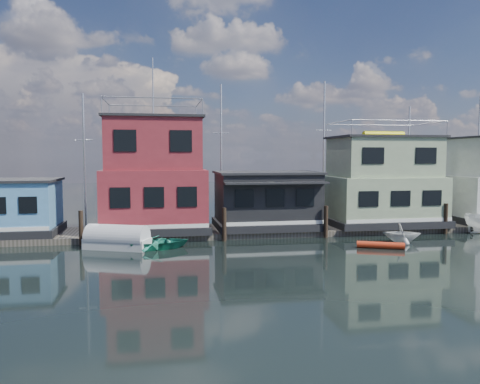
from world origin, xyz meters
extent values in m
plane|color=black|center=(0.00, 0.00, 0.00)|extent=(160.00, 160.00, 0.00)
cube|color=#595147|center=(0.00, 12.00, 0.20)|extent=(48.00, 5.00, 0.40)
cube|color=black|center=(-18.00, 12.00, 0.65)|extent=(6.40, 4.90, 0.50)
cube|color=#5796CC|center=(-18.00, 12.00, 2.40)|extent=(6.00, 4.50, 3.00)
cube|color=black|center=(-18.00, 12.00, 3.98)|extent=(6.30, 4.80, 0.16)
cube|color=black|center=(-8.50, 12.00, 0.65)|extent=(7.40, 5.90, 0.50)
cube|color=maroon|center=(-8.50, 12.00, 2.77)|extent=(7.00, 5.50, 3.74)
cube|color=maroon|center=(-8.50, 12.00, 6.37)|extent=(6.30, 4.95, 3.46)
cube|color=black|center=(-8.50, 12.00, 8.18)|extent=(6.65, 5.23, 0.16)
cylinder|color=silver|center=(-8.50, 12.00, 10.26)|extent=(0.08, 0.08, 4.00)
cube|color=black|center=(-0.50, 12.00, 0.65)|extent=(7.40, 5.40, 0.50)
cube|color=black|center=(-0.50, 12.00, 2.60)|extent=(7.00, 5.00, 3.40)
cube|color=black|center=(-0.50, 12.00, 4.38)|extent=(7.30, 5.30, 0.16)
cube|color=black|center=(-0.50, 9.20, 3.79)|extent=(7.00, 1.20, 0.12)
cube|color=black|center=(8.50, 12.00, 0.65)|extent=(8.40, 5.90, 0.50)
cube|color=#92A67F|center=(8.50, 12.00, 2.46)|extent=(8.00, 5.50, 3.12)
cube|color=#92A67F|center=(8.50, 12.00, 5.46)|extent=(7.20, 4.95, 2.88)
cube|color=black|center=(8.50, 12.00, 6.98)|extent=(7.60, 5.23, 0.16)
cylinder|color=#E2D905|center=(8.50, 12.00, 7.15)|extent=(3.20, 0.56, 0.56)
cylinder|color=#2D2116|center=(-13.00, 9.20, 1.10)|extent=(0.28, 0.28, 2.20)
cylinder|color=#2D2116|center=(-4.00, 9.20, 1.10)|extent=(0.28, 0.28, 2.20)
cylinder|color=#2D2116|center=(3.00, 9.20, 1.10)|extent=(0.28, 0.28, 2.20)
cylinder|color=#2D2116|center=(12.00, 9.20, 1.10)|extent=(0.28, 0.28, 2.20)
cylinder|color=silver|center=(-14.00, 18.00, 5.25)|extent=(0.16, 0.16, 10.50)
cylinder|color=silver|center=(-14.00, 18.00, 6.83)|extent=(1.40, 0.06, 0.06)
cylinder|color=silver|center=(-3.00, 18.00, 5.75)|extent=(0.16, 0.16, 11.50)
cylinder|color=silver|center=(-3.00, 18.00, 7.48)|extent=(1.40, 0.06, 0.06)
cylinder|color=silver|center=(6.00, 18.00, 6.00)|extent=(0.16, 0.16, 12.00)
cylinder|color=silver|center=(6.00, 18.00, 7.80)|extent=(1.40, 0.06, 0.06)
cylinder|color=silver|center=(14.00, 18.00, 5.00)|extent=(0.16, 0.16, 10.00)
cylinder|color=silver|center=(14.00, 18.00, 6.50)|extent=(1.40, 0.06, 0.06)
cylinder|color=silver|center=(21.00, 18.00, 5.50)|extent=(0.16, 0.16, 11.00)
cylinder|color=silver|center=(21.00, 18.00, 7.15)|extent=(1.40, 0.06, 0.06)
cylinder|color=red|center=(4.96, 5.10, 0.20)|extent=(2.71, 1.49, 0.41)
cube|color=silver|center=(-10.72, 7.78, 0.32)|extent=(4.13, 2.83, 0.64)
cylinder|color=#BBBBC0|center=(-10.72, 7.78, 0.69)|extent=(4.00, 2.84, 1.56)
imported|color=silver|center=(7.24, 6.74, 0.62)|extent=(2.86, 2.65, 1.25)
imported|color=#24866D|center=(-8.20, 7.38, 0.37)|extent=(4.01, 3.19, 0.75)
camera|label=1|loc=(-8.26, -20.89, 5.60)|focal=35.00mm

